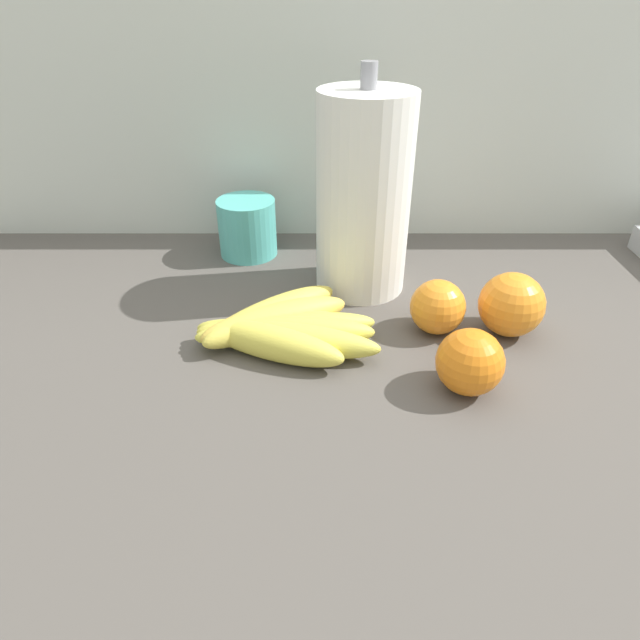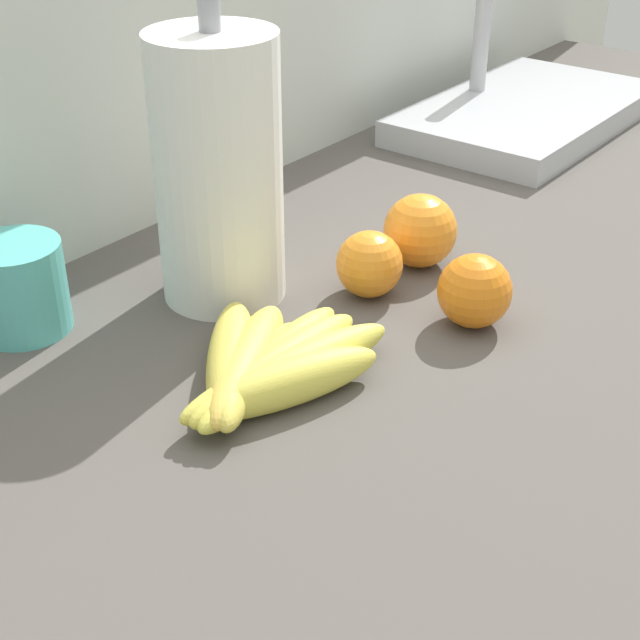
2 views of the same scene
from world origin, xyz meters
The scene contains 8 objects.
counter centered at (0.00, 0.00, 0.43)m, with size 1.80×0.68×0.86m, color #514C47.
wall_back centered at (0.00, 0.37, 0.65)m, with size 2.20×0.06×1.30m, color silver.
banana_bunch centered at (-0.37, 0.02, 0.88)m, with size 0.22×0.19×0.04m.
orange_front centered at (-0.18, 0.05, 0.90)m, with size 0.07×0.07×0.07m, color orange.
orange_right centered at (-0.10, 0.04, 0.90)m, with size 0.08×0.08×0.08m, color orange.
orange_back_right centered at (-0.17, -0.07, 0.90)m, with size 0.07×0.07×0.07m, color orange.
paper_towel_roll centered at (-0.27, 0.16, 0.99)m, with size 0.12×0.12×0.29m.
mug centered at (-0.44, 0.26, 0.91)m, with size 0.09×0.09×0.09m, color #56BFB7.
Camera 1 is at (-0.33, -0.51, 1.24)m, focal length 30.12 mm.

